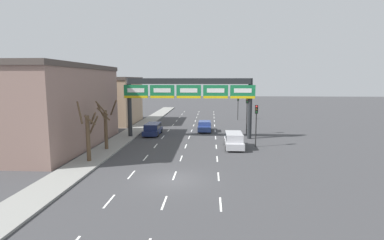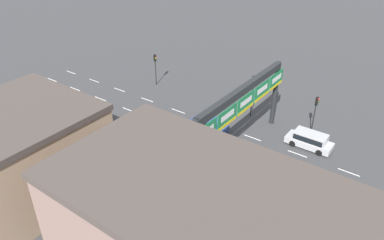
# 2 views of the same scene
# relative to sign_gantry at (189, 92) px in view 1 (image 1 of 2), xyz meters

# --- Properties ---
(ground_plane) EXTENTS (220.00, 220.00, 0.00)m
(ground_plane) POSITION_rel_sign_gantry_xyz_m (0.00, -15.74, -5.70)
(ground_plane) COLOR #3D3D3F
(sidewalk_left) EXTENTS (2.80, 110.00, 0.15)m
(sidewalk_left) POSITION_rel_sign_gantry_xyz_m (-8.00, -15.74, -5.62)
(sidewalk_left) COLOR gray
(sidewalk_left) RESTS_ON ground_plane
(lane_dashes) EXTENTS (6.72, 67.00, 0.01)m
(lane_dashes) POSITION_rel_sign_gantry_xyz_m (-0.00, -2.24, -5.69)
(lane_dashes) COLOR white
(lane_dashes) RESTS_ON ground_plane
(sign_gantry) EXTENTS (15.90, 0.70, 7.33)m
(sign_gantry) POSITION_rel_sign_gantry_xyz_m (0.00, 0.00, 0.00)
(sign_gantry) COLOR #232628
(sign_gantry) RESTS_ON ground_plane
(building_near) EXTENTS (10.13, 17.54, 8.77)m
(building_near) POSITION_rel_sign_gantry_xyz_m (-14.76, -5.79, -1.31)
(building_near) COLOR gray
(building_near) RESTS_ON ground_plane
(building_far) EXTENTS (14.10, 10.91, 7.56)m
(building_far) POSITION_rel_sign_gantry_xyz_m (-16.71, 12.08, -1.91)
(building_far) COLOR tan
(building_far) RESTS_ON ground_plane
(suv_silver) EXTENTS (1.88, 4.62, 1.63)m
(suv_silver) POSITION_rel_sign_gantry_xyz_m (5.13, -5.17, -4.79)
(suv_silver) COLOR #B7B7BC
(suv_silver) RESTS_ON ground_plane
(suv_navy) EXTENTS (1.91, 4.84, 1.52)m
(suv_navy) POSITION_rel_sign_gantry_xyz_m (-4.86, 1.81, -4.84)
(suv_navy) COLOR #19234C
(suv_navy) RESTS_ON ground_plane
(car_blue) EXTENTS (1.84, 4.23, 1.46)m
(car_blue) POSITION_rel_sign_gantry_xyz_m (1.83, 4.83, -4.92)
(car_blue) COLOR navy
(car_blue) RESTS_ON ground_plane
(traffic_light_near_gantry) EXTENTS (0.30, 0.35, 4.30)m
(traffic_light_near_gantry) POSITION_rel_sign_gantry_xyz_m (7.51, 17.36, -2.61)
(traffic_light_near_gantry) COLOR black
(traffic_light_near_gantry) RESTS_ON ground_plane
(traffic_light_mid_block) EXTENTS (0.30, 0.35, 5.04)m
(traffic_light_mid_block) POSITION_rel_sign_gantry_xyz_m (7.37, 2.71, -2.13)
(traffic_light_mid_block) COLOR black
(traffic_light_mid_block) RESTS_ON ground_plane
(traffic_light_far_end) EXTENTS (0.30, 0.35, 4.51)m
(traffic_light_far_end) POSITION_rel_sign_gantry_xyz_m (7.51, -4.51, -2.48)
(traffic_light_far_end) COLOR black
(traffic_light_far_end) RESTS_ON ground_plane
(tree_bare_closest) EXTENTS (1.88, 1.88, 5.20)m
(tree_bare_closest) POSITION_rel_sign_gantry_xyz_m (-7.86, -11.58, -3.13)
(tree_bare_closest) COLOR brown
(tree_bare_closest) RESTS_ON sidewalk_left
(tree_bare_second) EXTENTS (2.10, 2.12, 5.01)m
(tree_bare_second) POSITION_rel_sign_gantry_xyz_m (-7.91, -7.09, -3.00)
(tree_bare_second) COLOR brown
(tree_bare_second) RESTS_ON sidewalk_left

